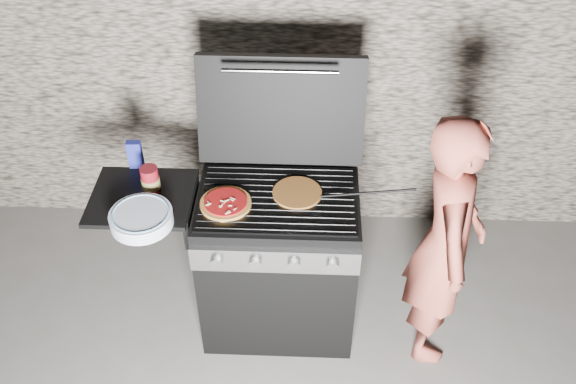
{
  "coord_description": "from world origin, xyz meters",
  "views": [
    {
      "loc": [
        0.15,
        -2.34,
        2.96
      ],
      "look_at": [
        0.05,
        0.0,
        0.95
      ],
      "focal_mm": 40.0,
      "sensor_mm": 36.0,
      "label": 1
    }
  ],
  "objects_px": {
    "pizza_topped": "(226,203)",
    "gas_grill": "(232,261)",
    "person": "(446,243)",
    "sauce_jar": "(150,179)"
  },
  "relations": [
    {
      "from": "gas_grill",
      "to": "pizza_topped",
      "type": "distance_m",
      "value": 0.47
    },
    {
      "from": "pizza_topped",
      "to": "sauce_jar",
      "type": "distance_m",
      "value": 0.4
    },
    {
      "from": "sauce_jar",
      "to": "person",
      "type": "xyz_separation_m",
      "value": [
        1.45,
        -0.14,
        -0.24
      ]
    },
    {
      "from": "gas_grill",
      "to": "pizza_topped",
      "type": "height_order",
      "value": "pizza_topped"
    },
    {
      "from": "gas_grill",
      "to": "pizza_topped",
      "type": "relative_size",
      "value": 5.44
    },
    {
      "from": "pizza_topped",
      "to": "gas_grill",
      "type": "bearing_deg",
      "value": 93.09
    },
    {
      "from": "gas_grill",
      "to": "pizza_topped",
      "type": "bearing_deg",
      "value": -86.91
    },
    {
      "from": "gas_grill",
      "to": "sauce_jar",
      "type": "bearing_deg",
      "value": 173.44
    },
    {
      "from": "pizza_topped",
      "to": "person",
      "type": "distance_m",
      "value": 1.09
    },
    {
      "from": "pizza_topped",
      "to": "person",
      "type": "xyz_separation_m",
      "value": [
        1.07,
        -0.04,
        -0.19
      ]
    }
  ]
}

